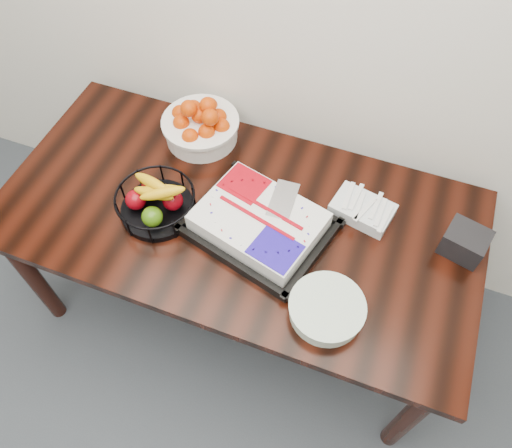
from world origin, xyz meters
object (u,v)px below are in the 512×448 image
(table, at_px, (238,226))
(fruit_basket, at_px, (156,202))
(napkin_box, at_px, (465,242))
(plate_stack, at_px, (327,309))
(tangerine_bowl, at_px, (200,122))
(cake_tray, at_px, (259,223))

(table, relative_size, fruit_basket, 6.18)
(napkin_box, bearing_deg, plate_stack, -133.16)
(table, height_order, tangerine_bowl, tangerine_bowl)
(tangerine_bowl, xyz_separation_m, plate_stack, (0.70, -0.58, -0.06))
(fruit_basket, xyz_separation_m, plate_stack, (0.70, -0.17, -0.03))
(napkin_box, bearing_deg, fruit_basket, -167.85)
(fruit_basket, height_order, napkin_box, fruit_basket)
(fruit_basket, xyz_separation_m, napkin_box, (1.08, 0.23, -0.01))
(cake_tray, xyz_separation_m, tangerine_bowl, (-0.38, 0.35, 0.04))
(napkin_box, bearing_deg, tangerine_bowl, 170.78)
(cake_tray, distance_m, tangerine_bowl, 0.52)
(cake_tray, xyz_separation_m, fruit_basket, (-0.38, -0.06, 0.02))
(tangerine_bowl, bearing_deg, fruit_basket, -89.26)
(fruit_basket, bearing_deg, napkin_box, 12.15)
(table, xyz_separation_m, tangerine_bowl, (-0.28, 0.31, 0.17))
(tangerine_bowl, height_order, plate_stack, tangerine_bowl)
(cake_tray, height_order, fruit_basket, fruit_basket)
(tangerine_bowl, height_order, fruit_basket, tangerine_bowl)
(cake_tray, height_order, tangerine_bowl, tangerine_bowl)
(fruit_basket, bearing_deg, table, 19.66)
(tangerine_bowl, xyz_separation_m, fruit_basket, (0.01, -0.41, -0.02))
(plate_stack, bearing_deg, fruit_basket, 166.20)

